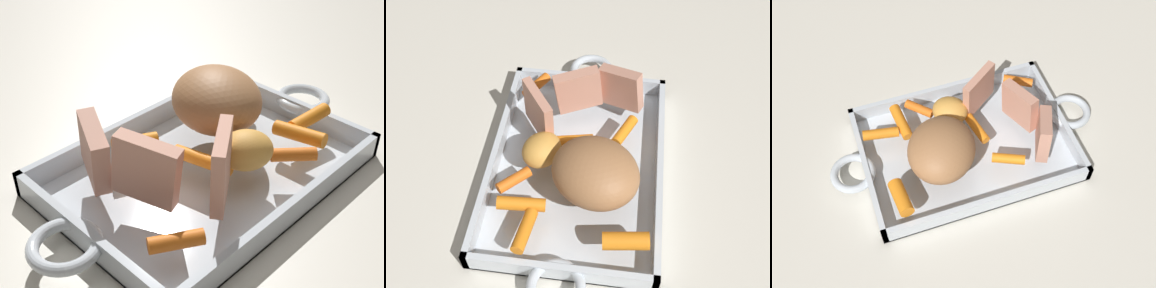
# 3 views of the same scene
# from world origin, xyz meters

# --- Properties ---
(ground_plane) EXTENTS (2.06, 2.06, 0.00)m
(ground_plane) POSITION_xyz_m (0.00, 0.00, 0.00)
(ground_plane) COLOR silver
(roasting_dish) EXTENTS (0.46, 0.25, 0.03)m
(roasting_dish) POSITION_xyz_m (0.00, 0.00, 0.01)
(roasting_dish) COLOR silver
(roasting_dish) RESTS_ON ground_plane
(pork_roast) EXTENTS (0.15, 0.16, 0.07)m
(pork_roast) POSITION_xyz_m (-0.05, -0.03, 0.07)
(pork_roast) COLOR #A16C43
(pork_roast) RESTS_ON roasting_dish
(roast_slice_thick) EXTENTS (0.04, 0.08, 0.08)m
(roast_slice_thick) POSITION_xyz_m (0.10, 0.01, 0.07)
(roast_slice_thick) COLOR tan
(roast_slice_thick) RESTS_ON roasting_dish
(roast_slice_thin) EXTENTS (0.07, 0.05, 0.08)m
(roast_slice_thin) POSITION_xyz_m (0.04, 0.06, 0.07)
(roast_slice_thin) COLOR tan
(roast_slice_thin) RESTS_ON roasting_dish
(roast_slice_outer) EXTENTS (0.05, 0.08, 0.07)m
(roast_slice_outer) POSITION_xyz_m (0.11, -0.05, 0.06)
(roast_slice_outer) COLOR tan
(roast_slice_outer) RESTS_ON roasting_dish
(baby_carrot_northeast) EXTENTS (0.06, 0.03, 0.02)m
(baby_carrot_northeast) POSITION_xyz_m (-0.13, 0.05, 0.04)
(baby_carrot_northeast) COLOR orange
(baby_carrot_northeast) RESTS_ON roasting_dish
(baby_carrot_long) EXTENTS (0.06, 0.04, 0.02)m
(baby_carrot_long) POSITION_xyz_m (0.05, -0.07, 0.04)
(baby_carrot_long) COLOR orange
(baby_carrot_long) RESTS_ON roasting_dish
(baby_carrot_center_left) EXTENTS (0.05, 0.05, 0.02)m
(baby_carrot_center_left) POSITION_xyz_m (-0.06, 0.08, 0.04)
(baby_carrot_center_left) COLOR orange
(baby_carrot_center_left) RESTS_ON roasting_dish
(baby_carrot_southwest) EXTENTS (0.03, 0.07, 0.02)m
(baby_carrot_southwest) POSITION_xyz_m (0.02, 0.01, 0.04)
(baby_carrot_southwest) COLOR orange
(baby_carrot_southwest) RESTS_ON roasting_dish
(baby_carrot_northwest) EXTENTS (0.05, 0.04, 0.02)m
(baby_carrot_northwest) POSITION_xyz_m (0.13, 0.08, 0.04)
(baby_carrot_northwest) COLOR orange
(baby_carrot_northwest) RESTS_ON roasting_dish
(baby_carrot_short) EXTENTS (0.03, 0.07, 0.02)m
(baby_carrot_short) POSITION_xyz_m (-0.10, 0.06, 0.04)
(baby_carrot_short) COLOR orange
(baby_carrot_short) RESTS_ON roasting_dish
(baby_carrot_center_right) EXTENTS (0.03, 0.06, 0.03)m
(baby_carrot_center_right) POSITION_xyz_m (-0.13, -0.08, 0.04)
(baby_carrot_center_right) COLOR orange
(baby_carrot_center_right) RESTS_ON roasting_dish
(potato_near_roast) EXTENTS (0.08, 0.08, 0.04)m
(potato_near_roast) POSITION_xyz_m (-0.01, 0.05, 0.05)
(potato_near_roast) COLOR gold
(potato_near_roast) RESTS_ON roasting_dish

